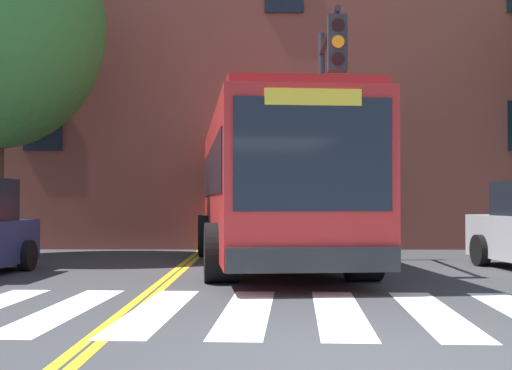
% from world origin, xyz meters
% --- Properties ---
extents(ground_plane, '(120.00, 120.00, 0.00)m').
position_xyz_m(ground_plane, '(0.00, 0.00, 0.00)').
color(ground_plane, '#38383A').
extents(crosswalk, '(15.59, 4.55, 0.01)m').
position_xyz_m(crosswalk, '(-0.44, 2.65, 0.00)').
color(crosswalk, white).
rests_on(crosswalk, ground).
extents(lane_line_yellow_inner, '(0.12, 36.00, 0.01)m').
position_xyz_m(lane_line_yellow_inner, '(-2.54, 16.65, 0.00)').
color(lane_line_yellow_inner, gold).
rests_on(lane_line_yellow_inner, ground).
extents(lane_line_yellow_outer, '(0.12, 36.00, 0.01)m').
position_xyz_m(lane_line_yellow_outer, '(-2.38, 16.65, 0.00)').
color(lane_line_yellow_outer, gold).
rests_on(lane_line_yellow_outer, ground).
extents(city_bus, '(3.79, 10.72, 3.23)m').
position_xyz_m(city_bus, '(-0.65, 9.17, 1.73)').
color(city_bus, '#B22323').
rests_on(city_bus, ground).
extents(car_red_behind_bus, '(2.28, 3.83, 1.83)m').
position_xyz_m(car_red_behind_bus, '(-0.26, 18.24, 0.83)').
color(car_red_behind_bus, '#AD1E1E').
rests_on(car_red_behind_bus, ground).
extents(traffic_light_overhead, '(0.34, 4.02, 5.24)m').
position_xyz_m(traffic_light_overhead, '(0.53, 8.52, 3.53)').
color(traffic_light_overhead, '#28282D').
rests_on(traffic_light_overhead, ground).
extents(building_facade, '(34.03, 8.89, 13.92)m').
position_xyz_m(building_facade, '(-0.21, 18.19, 6.96)').
color(building_facade, brown).
rests_on(building_facade, ground).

